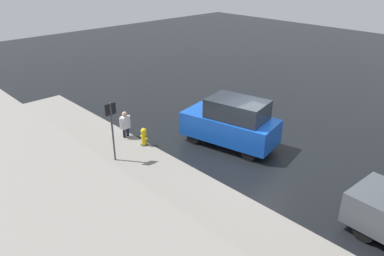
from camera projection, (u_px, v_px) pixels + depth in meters
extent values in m
plane|color=black|center=(256.00, 154.00, 14.99)|extent=(60.00, 60.00, 0.00)
cube|color=gray|center=(178.00, 196.00, 12.36)|extent=(24.00, 3.20, 0.04)
cube|color=blue|center=(230.00, 127.00, 15.45)|extent=(4.17, 2.48, 0.99)
cube|color=#1E232B|center=(237.00, 109.00, 14.92)|extent=(2.60, 1.96, 0.77)
cylinder|color=black|center=(194.00, 137.00, 15.78)|extent=(0.63, 0.34, 0.60)
cylinder|color=black|center=(212.00, 125.00, 16.85)|extent=(0.63, 0.34, 0.60)
cylinder|color=black|center=(249.00, 153.00, 14.46)|extent=(0.63, 0.34, 0.60)
cylinder|color=black|center=(265.00, 139.00, 15.53)|extent=(0.63, 0.34, 0.60)
cylinder|color=black|center=(365.00, 231.00, 10.34)|extent=(0.61, 0.25, 0.60)
cylinder|color=gold|center=(144.00, 139.00, 15.55)|extent=(0.22, 0.22, 0.62)
sphere|color=gold|center=(144.00, 131.00, 15.39)|extent=(0.26, 0.26, 0.26)
cylinder|color=gold|center=(146.00, 139.00, 15.41)|extent=(0.10, 0.09, 0.09)
cylinder|color=gold|center=(142.00, 136.00, 15.62)|extent=(0.10, 0.09, 0.09)
cylinder|color=#2D2D2D|center=(144.00, 145.00, 15.66)|extent=(0.31, 0.31, 0.06)
cube|color=silver|center=(125.00, 122.00, 16.08)|extent=(0.27, 0.38, 0.55)
sphere|color=tan|center=(124.00, 114.00, 15.92)|extent=(0.22, 0.22, 0.22)
cylinder|color=#1E1E2D|center=(128.00, 132.00, 16.35)|extent=(0.13, 0.13, 0.45)
cylinder|color=#1E1E2D|center=(124.00, 133.00, 16.23)|extent=(0.13, 0.13, 0.45)
cylinder|color=silver|center=(129.00, 121.00, 16.24)|extent=(0.09, 0.09, 0.50)
cylinder|color=silver|center=(121.00, 124.00, 15.91)|extent=(0.09, 0.09, 0.50)
cylinder|color=#B7BABF|center=(198.00, 246.00, 9.50)|extent=(0.04, 0.04, 1.05)
cylinder|color=#B7BABF|center=(155.00, 214.00, 10.67)|extent=(0.04, 0.04, 1.05)
cylinder|color=#B7BABF|center=(120.00, 188.00, 11.85)|extent=(0.04, 0.04, 1.05)
cylinder|color=#B7BABF|center=(91.00, 167.00, 13.03)|extent=(0.04, 0.04, 1.05)
cylinder|color=#B7BABF|center=(154.00, 200.00, 10.48)|extent=(7.13, 0.04, 0.04)
cylinder|color=#B7BABF|center=(154.00, 212.00, 10.65)|extent=(7.13, 0.04, 0.04)
cylinder|color=#4C4C51|center=(113.00, 133.00, 14.02)|extent=(0.07, 0.07, 2.40)
cube|color=black|center=(110.00, 109.00, 13.63)|extent=(0.04, 0.44, 0.44)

